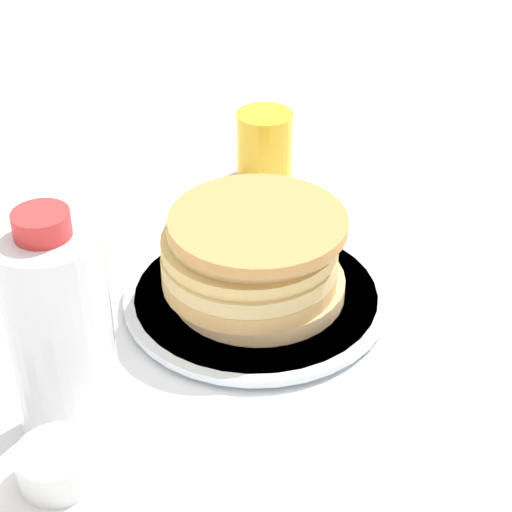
% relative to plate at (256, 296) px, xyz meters
% --- Properties ---
extents(ground_plane, '(4.00, 4.00, 0.00)m').
position_rel_plate_xyz_m(ground_plane, '(-0.01, 0.01, -0.01)').
color(ground_plane, white).
extents(plate, '(0.25, 0.25, 0.01)m').
position_rel_plate_xyz_m(plate, '(0.00, 0.00, 0.00)').
color(plate, silver).
rests_on(plate, ground_plane).
extents(pancake_stack, '(0.17, 0.18, 0.09)m').
position_rel_plate_xyz_m(pancake_stack, '(0.00, 0.00, 0.05)').
color(pancake_stack, '#DCAD75').
rests_on(pancake_stack, plate).
extents(juice_glass, '(0.07, 0.07, 0.08)m').
position_rel_plate_xyz_m(juice_glass, '(0.10, -0.23, 0.03)').
color(juice_glass, yellow).
rests_on(juice_glass, ground_plane).
extents(water_bottle_mid, '(0.08, 0.08, 0.21)m').
position_rel_plate_xyz_m(water_bottle_mid, '(0.06, 0.22, 0.09)').
color(water_bottle_mid, white).
rests_on(water_bottle_mid, ground_plane).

